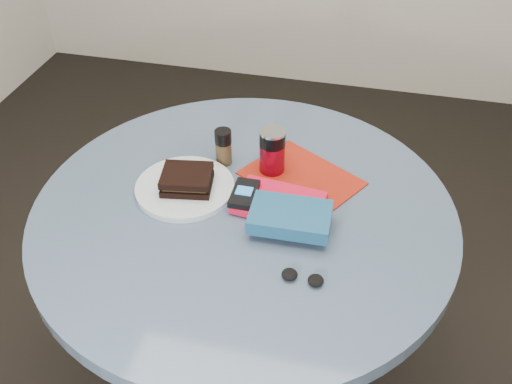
% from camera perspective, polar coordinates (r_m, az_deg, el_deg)
% --- Properties ---
extents(ground, '(4.00, 4.00, 0.00)m').
position_cam_1_polar(ground, '(1.93, -0.92, -18.48)').
color(ground, black).
rests_on(ground, ground).
extents(table, '(1.00, 1.00, 0.75)m').
position_cam_1_polar(table, '(1.46, -1.15, -6.27)').
color(table, black).
rests_on(table, ground).
extents(plate, '(0.30, 0.30, 0.02)m').
position_cam_1_polar(plate, '(1.40, -7.12, 0.43)').
color(plate, silver).
rests_on(plate, table).
extents(sandwich, '(0.13, 0.12, 0.04)m').
position_cam_1_polar(sandwich, '(1.38, -6.92, 1.24)').
color(sandwich, black).
rests_on(sandwich, plate).
extents(soda_can, '(0.08, 0.08, 0.12)m').
position_cam_1_polar(soda_can, '(1.42, 1.63, 4.08)').
color(soda_can, maroon).
rests_on(soda_can, table).
extents(pepper_grinder, '(0.06, 0.06, 0.10)m').
position_cam_1_polar(pepper_grinder, '(1.45, -3.27, 4.54)').
color(pepper_grinder, '#42321C').
rests_on(pepper_grinder, table).
extents(magazine, '(0.33, 0.31, 0.00)m').
position_cam_1_polar(magazine, '(1.43, 4.55, 1.38)').
color(magazine, maroon).
rests_on(magazine, table).
extents(red_book, '(0.22, 0.16, 0.02)m').
position_cam_1_polar(red_book, '(1.34, 2.31, -1.07)').
color(red_book, red).
rests_on(red_book, magazine).
extents(novel, '(0.18, 0.12, 0.03)m').
position_cam_1_polar(novel, '(1.26, 3.45, -2.51)').
color(novel, navy).
rests_on(novel, red_book).
extents(mp3_player, '(0.06, 0.10, 0.02)m').
position_cam_1_polar(mp3_player, '(1.34, -1.18, -0.16)').
color(mp3_player, black).
rests_on(mp3_player, red_book).
extents(headphones, '(0.09, 0.04, 0.02)m').
position_cam_1_polar(headphones, '(1.18, 4.68, -8.51)').
color(headphones, black).
rests_on(headphones, table).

